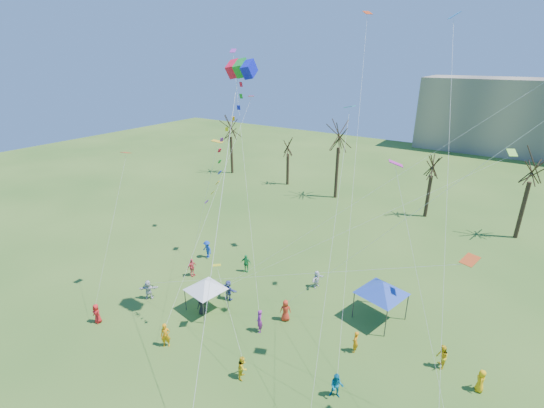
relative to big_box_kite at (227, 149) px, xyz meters
The scene contains 7 objects.
ground 15.02m from the big_box_kite, 62.19° to the right, with size 160.00×160.00×0.00m, color #305C1D.
bare_tree_row 31.79m from the big_box_kite, 85.91° to the left, with size 69.18×7.69×11.48m.
big_box_kite is the anchor object (origin of this frame).
canopy_tent_white 12.04m from the big_box_kite, 168.76° to the left, with size 3.65×3.65×2.78m.
canopy_tent_blue 15.75m from the big_box_kite, 40.72° to the left, with size 4.31×4.31×3.34m.
festival_crowd 13.18m from the big_box_kite, 46.06° to the left, with size 26.25×14.72×1.85m.
small_kites_aloft 7.20m from the big_box_kite, 48.30° to the left, with size 30.02×19.41×31.99m.
Camera 1 is at (12.37, -12.53, 19.28)m, focal length 25.00 mm.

